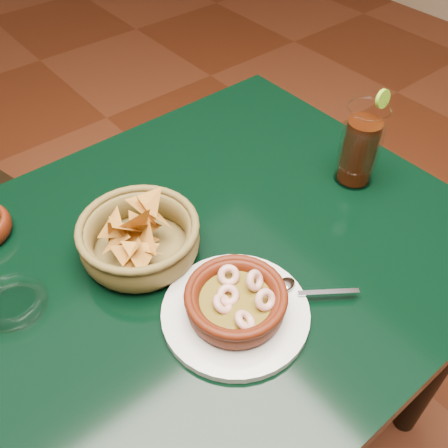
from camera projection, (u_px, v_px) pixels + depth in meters
dining_table at (158, 314)px, 0.91m from camera, size 1.20×0.80×0.75m
shrimp_plate at (236, 304)px, 0.77m from camera, size 0.30×0.23×0.07m
chip_basket at (139, 238)px, 0.85m from camera, size 0.24×0.24×0.14m
cola_drink at (360, 146)px, 0.96m from camera, size 0.17×0.17×0.19m
glass_ashtray at (13, 303)px, 0.79m from camera, size 0.12×0.12×0.03m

